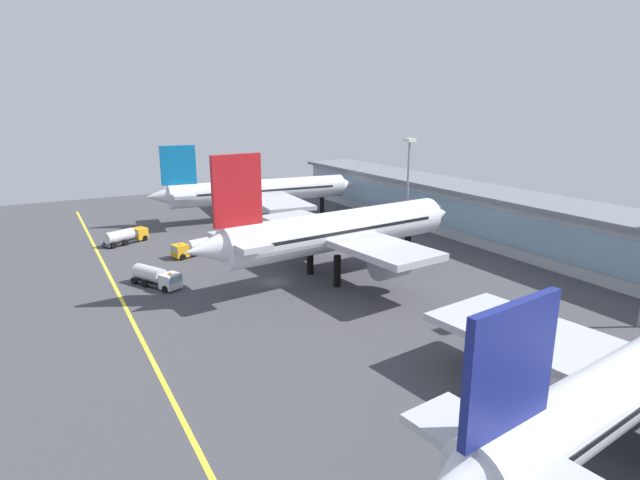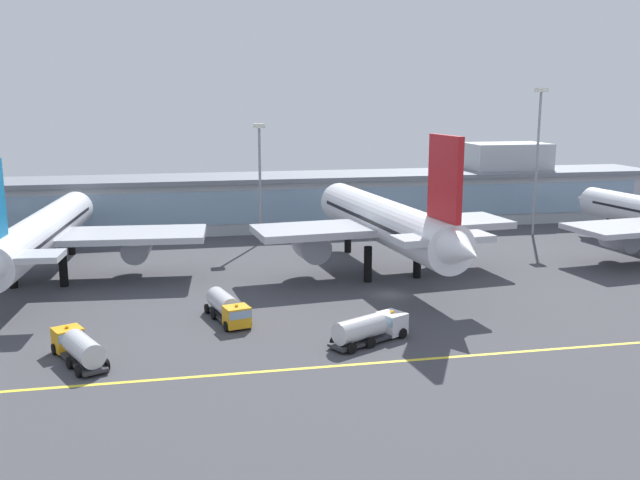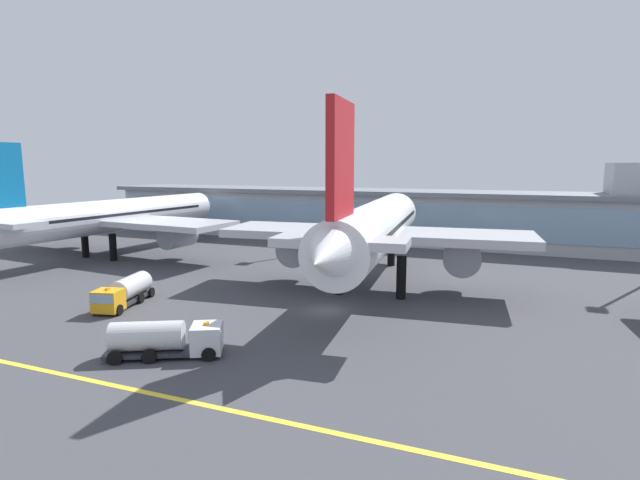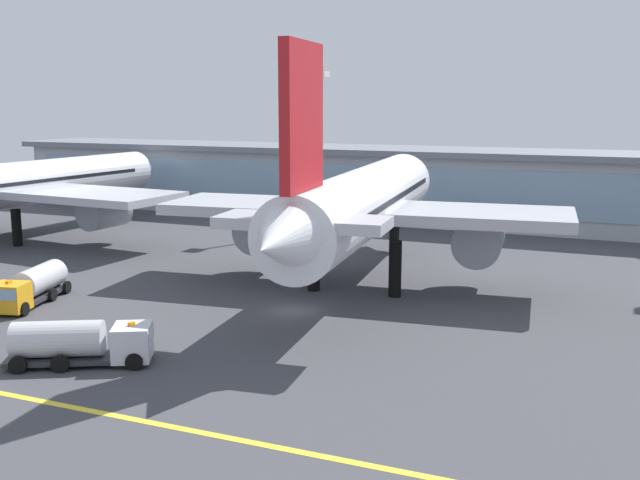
{
  "view_description": "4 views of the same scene",
  "coord_description": "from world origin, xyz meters",
  "px_view_note": "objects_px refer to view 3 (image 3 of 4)",
  "views": [
    {
      "loc": [
        69.71,
        -30.86,
        26.82
      ],
      "look_at": [
        -7.77,
        12.15,
        3.47
      ],
      "focal_mm": 29.2,
      "sensor_mm": 36.0,
      "label": 1
    },
    {
      "loc": [
        -25.84,
        -81.96,
        24.6
      ],
      "look_at": [
        -8.13,
        4.99,
        6.39
      ],
      "focal_mm": 39.4,
      "sensor_mm": 36.0,
      "label": 2
    },
    {
      "loc": [
        17.89,
        -46.39,
        15.07
      ],
      "look_at": [
        -3.8,
        7.29,
        6.18
      ],
      "focal_mm": 27.72,
      "sensor_mm": 36.0,
      "label": 3
    },
    {
      "loc": [
        23.96,
        -52.02,
        16.46
      ],
      "look_at": [
        0.75,
        3.46,
        5.24
      ],
      "focal_mm": 41.67,
      "sensor_mm": 36.0,
      "label": 4
    }
  ],
  "objects_px": {
    "airliner_near_right": "(374,229)",
    "service_truck_far": "(169,338)",
    "fuel_tanker_truck": "(123,292)",
    "airliner_near_left": "(112,217)",
    "apron_light_mast_centre": "(334,173)"
  },
  "relations": [
    {
      "from": "airliner_near_right",
      "to": "service_truck_far",
      "type": "distance_m",
      "value": 28.49
    },
    {
      "from": "airliner_near_right",
      "to": "fuel_tanker_truck",
      "type": "xyz_separation_m",
      "value": [
        -23.07,
        -16.59,
        -5.95
      ]
    },
    {
      "from": "airliner_near_right",
      "to": "fuel_tanker_truck",
      "type": "bearing_deg",
      "value": 119.77
    },
    {
      "from": "airliner_near_left",
      "to": "apron_light_mast_centre",
      "type": "xyz_separation_m",
      "value": [
        31.7,
        19.15,
        6.98
      ]
    },
    {
      "from": "airliner_near_left",
      "to": "fuel_tanker_truck",
      "type": "distance_m",
      "value": 32.49
    },
    {
      "from": "airliner_near_left",
      "to": "apron_light_mast_centre",
      "type": "height_order",
      "value": "apron_light_mast_centre"
    },
    {
      "from": "fuel_tanker_truck",
      "to": "apron_light_mast_centre",
      "type": "relative_size",
      "value": 0.46
    },
    {
      "from": "airliner_near_left",
      "to": "airliner_near_right",
      "type": "xyz_separation_m",
      "value": [
        46.14,
        -5.72,
        0.91
      ]
    },
    {
      "from": "service_truck_far",
      "to": "apron_light_mast_centre",
      "type": "xyz_separation_m",
      "value": [
        -5.19,
        51.15,
        12.02
      ]
    },
    {
      "from": "apron_light_mast_centre",
      "to": "fuel_tanker_truck",
      "type": "bearing_deg",
      "value": -101.75
    },
    {
      "from": "airliner_near_right",
      "to": "apron_light_mast_centre",
      "type": "bearing_deg",
      "value": 24.2
    },
    {
      "from": "airliner_near_left",
      "to": "fuel_tanker_truck",
      "type": "xyz_separation_m",
      "value": [
        23.07,
        -22.3,
        -5.04
      ]
    },
    {
      "from": "fuel_tanker_truck",
      "to": "airliner_near_left",
      "type": "bearing_deg",
      "value": -148.59
    },
    {
      "from": "service_truck_far",
      "to": "fuel_tanker_truck",
      "type": "bearing_deg",
      "value": 117.14
    },
    {
      "from": "fuel_tanker_truck",
      "to": "apron_light_mast_centre",
      "type": "height_order",
      "value": "apron_light_mast_centre"
    }
  ]
}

